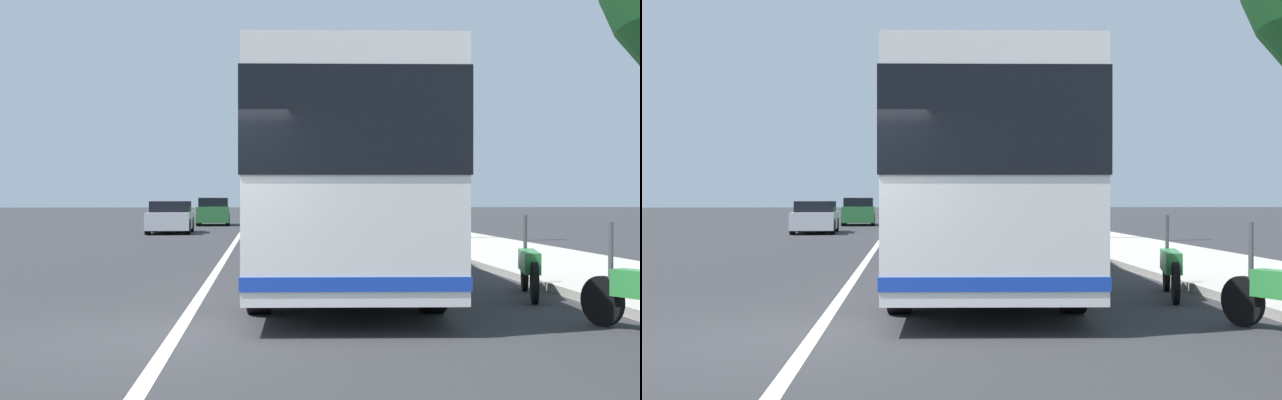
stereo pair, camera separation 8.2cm
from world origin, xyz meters
TOP-DOWN VIEW (x-y plane):
  - ground_plane at (0.00, 0.00)m, footprint 220.00×220.00m
  - sidewalk_curb at (10.00, -7.45)m, footprint 110.00×3.60m
  - lane_divider_line at (10.00, 0.00)m, footprint 110.00×0.16m
  - coach_bus at (5.32, -2.26)m, footprint 11.17×3.09m
  - motorcycle_far_end at (3.26, -5.10)m, footprint 2.19×0.61m
  - car_far_distant at (34.93, 1.80)m, footprint 4.03×1.95m
  - car_side_street at (30.94, -2.37)m, footprint 4.14×2.01m
  - car_behind_bus at (25.45, 3.03)m, footprint 4.23×1.99m
  - car_oncoming at (49.14, -3.06)m, footprint 4.49×2.04m
  - utility_pole at (18.00, -7.76)m, footprint 0.23×0.23m

SIDE VIEW (x-z plane):
  - ground_plane at x=0.00m, z-range 0.00..0.00m
  - lane_divider_line at x=10.00m, z-range 0.00..0.01m
  - sidewalk_curb at x=10.00m, z-range 0.00..0.14m
  - motorcycle_far_end at x=3.26m, z-range -0.16..1.09m
  - car_side_street at x=30.94m, z-range -0.03..1.30m
  - car_behind_bus at x=25.45m, z-range -0.03..1.35m
  - car_oncoming at x=49.14m, z-range -0.02..1.41m
  - car_far_distant at x=34.93m, z-range -0.02..1.49m
  - coach_bus at x=5.32m, z-range 0.26..3.62m
  - utility_pole at x=18.00m, z-range 0.00..6.99m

